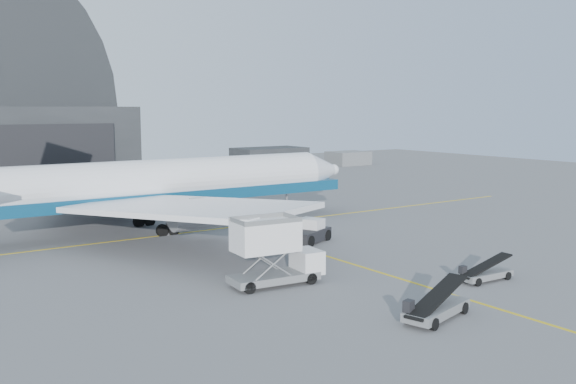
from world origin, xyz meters
TOP-DOWN VIEW (x-y plane):
  - ground at (0.00, 0.00)m, footprint 200.00×200.00m
  - taxi_lines at (0.00, 12.67)m, footprint 80.00×42.12m
  - distant_bldg_a at (38.00, 72.00)m, footprint 14.00×8.00m
  - distant_bldg_b at (55.00, 68.00)m, footprint 8.00×6.00m
  - airliner at (-7.03, 22.76)m, footprint 45.53×44.15m
  - catering_truck at (-8.21, -0.00)m, footprint 6.59×2.97m
  - pushback_tug at (2.12, 10.06)m, footprint 5.09×4.10m
  - belt_loader_a at (-4.43, -11.00)m, footprint 5.47×2.97m
  - belt_loader_b at (4.41, -7.34)m, footprint 4.44×1.67m
  - traffic_cone at (-2.63, 7.62)m, footprint 0.33×0.33m

SIDE VIEW (x-z plane):
  - ground at x=0.00m, z-range 0.00..0.00m
  - distant_bldg_a at x=38.00m, z-range -2.00..2.00m
  - distant_bldg_b at x=55.00m, z-range -1.40..1.40m
  - taxi_lines at x=0.00m, z-range 0.00..0.02m
  - traffic_cone at x=-2.63m, z-range -0.01..0.46m
  - belt_loader_b at x=4.41m, z-range -0.32..1.36m
  - belt_loader_a at x=-4.43m, z-range -0.39..1.65m
  - pushback_tug at x=2.12m, z-range -0.26..1.81m
  - catering_truck at x=-8.21m, z-range 0.03..4.43m
  - airliner at x=-7.03m, z-range -3.52..12.46m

